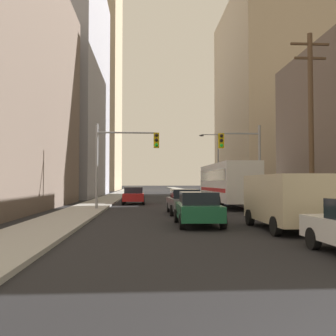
% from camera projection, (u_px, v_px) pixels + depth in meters
% --- Properties ---
extents(sidewalk_left, '(2.80, 160.00, 0.15)m').
position_uv_depth(sidewalk_left, '(116.00, 195.00, 52.37)').
color(sidewalk_left, '#9E9E99').
rests_on(sidewalk_left, ground).
extents(sidewalk_right, '(2.80, 160.00, 0.15)m').
position_uv_depth(sidewalk_right, '(208.00, 195.00, 53.17)').
color(sidewalk_right, '#9E9E99').
rests_on(sidewalk_right, ground).
extents(city_bus, '(2.67, 11.51, 3.40)m').
position_uv_depth(city_bus, '(227.00, 182.00, 30.16)').
color(city_bus, silver).
rests_on(city_bus, ground).
extents(cargo_van_beige, '(2.16, 5.24, 2.26)m').
position_uv_depth(cargo_van_beige, '(284.00, 199.00, 15.26)').
color(cargo_van_beige, '#C6B793').
rests_on(cargo_van_beige, ground).
extents(sedan_green, '(1.95, 4.25, 1.52)m').
position_uv_depth(sedan_green, '(198.00, 208.00, 16.77)').
color(sedan_green, '#195938').
rests_on(sedan_green, ground).
extents(sedan_grey, '(1.96, 4.27, 1.52)m').
position_uv_depth(sedan_grey, '(184.00, 201.00, 22.85)').
color(sedan_grey, slate).
rests_on(sedan_grey, ground).
extents(sedan_red, '(1.95, 4.21, 1.52)m').
position_uv_depth(sedan_red, '(134.00, 195.00, 33.07)').
color(sedan_red, maroon).
rests_on(sedan_red, ground).
extents(traffic_signal_near_left, '(4.39, 0.44, 6.00)m').
position_uv_depth(traffic_signal_near_left, '(124.00, 152.00, 25.82)').
color(traffic_signal_near_left, gray).
rests_on(traffic_signal_near_left, ground).
extents(traffic_signal_near_right, '(3.04, 0.44, 6.00)m').
position_uv_depth(traffic_signal_near_right, '(242.00, 153.00, 26.32)').
color(traffic_signal_near_right, gray).
rests_on(traffic_signal_near_right, ground).
extents(utility_pole_right, '(2.20, 0.28, 10.29)m').
position_uv_depth(utility_pole_right, '(311.00, 120.00, 20.67)').
color(utility_pole_right, brown).
rests_on(utility_pole_right, ground).
extents(street_lamp_right, '(2.25, 0.32, 7.50)m').
position_uv_depth(street_lamp_right, '(215.00, 159.00, 41.86)').
color(street_lamp_right, gray).
rests_on(street_lamp_right, ground).
extents(building_left_mid_office, '(15.53, 24.20, 31.21)m').
position_uv_depth(building_left_mid_office, '(45.00, 84.00, 51.97)').
color(building_left_mid_office, '#93939E').
rests_on(building_left_mid_office, ground).
extents(building_left_far_tower, '(17.66, 24.12, 73.52)m').
position_uv_depth(building_left_far_tower, '(83.00, 38.00, 90.08)').
color(building_left_far_tower, tan).
rests_on(building_left_far_tower, ground).
extents(building_right_mid_block, '(25.45, 21.03, 27.58)m').
position_uv_depth(building_right_mid_block, '(315.00, 100.00, 53.68)').
color(building_right_mid_block, tan).
rests_on(building_right_mid_block, ground).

